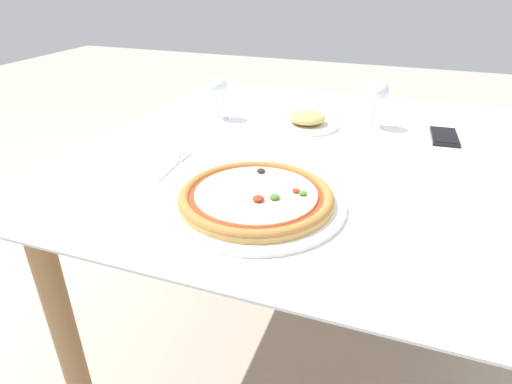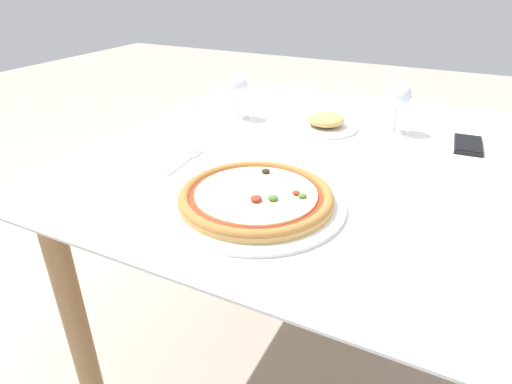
% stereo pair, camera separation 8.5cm
% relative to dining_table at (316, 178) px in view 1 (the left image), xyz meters
% --- Properties ---
extents(ground_plane, '(10.00, 10.00, 0.00)m').
position_rel_dining_table_xyz_m(ground_plane, '(0.00, 0.00, -0.66)').
color(ground_plane, '#B2A899').
extents(dining_table, '(1.21, 1.19, 0.74)m').
position_rel_dining_table_xyz_m(dining_table, '(0.00, 0.00, 0.00)').
color(dining_table, '#997047').
rests_on(dining_table, ground_plane).
extents(pizza_plate, '(0.36, 0.36, 0.04)m').
position_rel_dining_table_xyz_m(pizza_plate, '(-0.05, -0.33, 0.10)').
color(pizza_plate, white).
rests_on(pizza_plate, dining_table).
extents(fork, '(0.04, 0.17, 0.00)m').
position_rel_dining_table_xyz_m(fork, '(-0.31, -0.22, 0.08)').
color(fork, silver).
rests_on(fork, dining_table).
extents(wine_glass_far_left, '(0.07, 0.07, 0.14)m').
position_rel_dining_table_xyz_m(wine_glass_far_left, '(0.11, 0.24, 0.18)').
color(wine_glass_far_left, silver).
rests_on(wine_glass_far_left, dining_table).
extents(wine_glass_far_right, '(0.07, 0.07, 0.13)m').
position_rel_dining_table_xyz_m(wine_glass_far_right, '(-0.36, 0.16, 0.17)').
color(wine_glass_far_right, silver).
rests_on(wine_glass_far_right, dining_table).
extents(cell_phone, '(0.08, 0.15, 0.01)m').
position_rel_dining_table_xyz_m(cell_phone, '(0.31, 0.21, 0.09)').
color(cell_phone, black).
rests_on(cell_phone, dining_table).
extents(side_plate, '(0.19, 0.19, 0.05)m').
position_rel_dining_table_xyz_m(side_plate, '(-0.08, 0.18, 0.10)').
color(side_plate, white).
rests_on(side_plate, dining_table).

